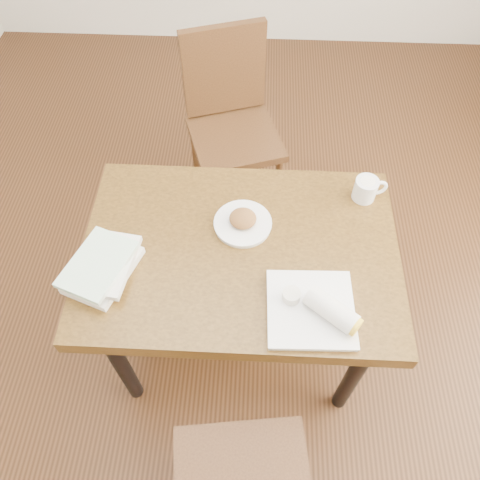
{
  "coord_description": "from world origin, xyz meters",
  "views": [
    {
      "loc": [
        0.04,
        -0.9,
        2.08
      ],
      "look_at": [
        0.0,
        0.0,
        0.8
      ],
      "focal_mm": 35.0,
      "sensor_mm": 36.0,
      "label": 1
    }
  ],
  "objects_px": {
    "table": "(240,263)",
    "coffee_mug": "(367,189)",
    "plate_burrito": "(317,309)",
    "chair_far": "(230,115)",
    "book_stack": "(103,266)",
    "plate_scone": "(243,222)"
  },
  "relations": [
    {
      "from": "table",
      "to": "coffee_mug",
      "type": "bearing_deg",
      "value": 29.51
    },
    {
      "from": "plate_burrito",
      "to": "chair_far",
      "type": "bearing_deg",
      "value": 106.37
    },
    {
      "from": "plate_burrito",
      "to": "book_stack",
      "type": "height_order",
      "value": "plate_burrito"
    },
    {
      "from": "plate_scone",
      "to": "plate_burrito",
      "type": "height_order",
      "value": "plate_burrito"
    },
    {
      "from": "table",
      "to": "plate_burrito",
      "type": "xyz_separation_m",
      "value": [
        0.25,
        -0.23,
        0.12
      ]
    },
    {
      "from": "table",
      "to": "book_stack",
      "type": "relative_size",
      "value": 3.69
    },
    {
      "from": "plate_burrito",
      "to": "coffee_mug",
      "type": "bearing_deg",
      "value": 67.73
    },
    {
      "from": "table",
      "to": "coffee_mug",
      "type": "distance_m",
      "value": 0.53
    },
    {
      "from": "coffee_mug",
      "to": "table",
      "type": "bearing_deg",
      "value": -150.49
    },
    {
      "from": "plate_burrito",
      "to": "book_stack",
      "type": "xyz_separation_m",
      "value": [
        -0.69,
        0.12,
        0.01
      ]
    },
    {
      "from": "table",
      "to": "plate_burrito",
      "type": "bearing_deg",
      "value": -43.16
    },
    {
      "from": "book_stack",
      "to": "table",
      "type": "bearing_deg",
      "value": 14.51
    },
    {
      "from": "chair_far",
      "to": "table",
      "type": "bearing_deg",
      "value": -84.35
    },
    {
      "from": "plate_scone",
      "to": "book_stack",
      "type": "distance_m",
      "value": 0.5
    },
    {
      "from": "coffee_mug",
      "to": "plate_burrito",
      "type": "height_order",
      "value": "plate_burrito"
    },
    {
      "from": "coffee_mug",
      "to": "plate_burrito",
      "type": "relative_size",
      "value": 0.44
    },
    {
      "from": "coffee_mug",
      "to": "plate_burrito",
      "type": "distance_m",
      "value": 0.53
    },
    {
      "from": "chair_far",
      "to": "coffee_mug",
      "type": "xyz_separation_m",
      "value": [
        0.54,
        -0.67,
        0.25
      ]
    },
    {
      "from": "plate_burrito",
      "to": "table",
      "type": "bearing_deg",
      "value": 136.84
    },
    {
      "from": "chair_far",
      "to": "book_stack",
      "type": "bearing_deg",
      "value": -108.61
    },
    {
      "from": "plate_scone",
      "to": "plate_burrito",
      "type": "relative_size",
      "value": 0.72
    },
    {
      "from": "table",
      "to": "plate_scone",
      "type": "relative_size",
      "value": 5.28
    }
  ]
}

